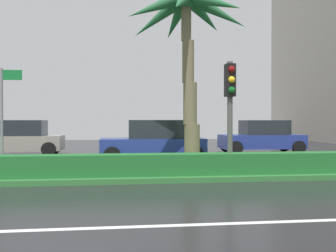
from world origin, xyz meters
TOP-DOWN VIEW (x-y plane):
  - ground_plane at (0.00, 9.00)m, footprint 90.00×42.00m
  - median_strip at (0.00, 8.00)m, footprint 85.50×4.00m
  - median_hedge at (0.00, 6.60)m, footprint 76.50×0.70m
  - palm_tree_centre_left at (5.18, 8.61)m, footprint 4.33×4.31m
  - traffic_signal_median_right at (6.15, 6.80)m, footprint 0.28×0.43m
  - street_name_sign at (-0.35, 7.03)m, footprint 1.10×0.08m
  - car_in_traffic_leading at (-2.06, 15.26)m, footprint 4.30×2.02m
  - car_in_traffic_second at (4.31, 11.70)m, footprint 4.30×2.02m
  - car_in_traffic_third at (10.33, 15.08)m, footprint 4.30×2.02m

SIDE VIEW (x-z plane):
  - ground_plane at x=0.00m, z-range -0.10..0.00m
  - median_strip at x=0.00m, z-range 0.00..0.15m
  - median_hedge at x=0.00m, z-range 0.15..0.75m
  - car_in_traffic_leading at x=-2.06m, z-range -0.03..1.69m
  - car_in_traffic_second at x=4.31m, z-range -0.03..1.69m
  - car_in_traffic_third at x=10.33m, z-range -0.03..1.69m
  - street_name_sign at x=-0.35m, z-range 0.58..3.58m
  - traffic_signal_median_right at x=6.15m, z-range 0.77..4.05m
  - palm_tree_centre_left at x=5.18m, z-range 1.90..8.12m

